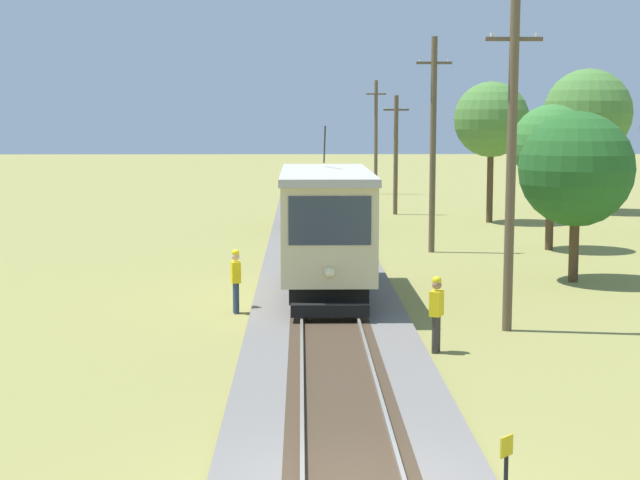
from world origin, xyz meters
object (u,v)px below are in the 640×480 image
(utility_pole_mid, at_px, (433,143))
(utility_pole_far, at_px, (396,154))
(tree_left_near, at_px, (576,169))
(tree_horizon, at_px, (552,145))
(track_worker, at_px, (436,310))
(utility_pole_near_tram, at_px, (511,164))
(trackside_signal_marker, at_px, (506,473))
(second_worker, at_px, (236,278))
(red_tram, at_px, (326,226))
(utility_pole_distant, at_px, (376,136))
(freight_car, at_px, (316,197))
(tree_right_near, at_px, (491,120))
(tree_left_far, at_px, (588,113))

(utility_pole_mid, relative_size, utility_pole_far, 1.30)
(tree_left_near, distance_m, tree_horizon, 8.01)
(track_worker, bearing_deg, utility_pole_mid, -71.51)
(utility_pole_near_tram, relative_size, trackside_signal_marker, 7.00)
(second_worker, bearing_deg, tree_horizon, 35.50)
(red_tram, bearing_deg, utility_pole_near_tram, -44.87)
(trackside_signal_marker, bearing_deg, utility_pole_distant, 87.51)
(freight_car, relative_size, utility_pole_near_tram, 0.63)
(utility_pole_near_tram, bearing_deg, track_worker, -132.83)
(utility_pole_near_tram, distance_m, utility_pole_far, 30.36)
(track_worker, bearing_deg, tree_left_near, -95.07)
(utility_pole_mid, xyz_separation_m, track_worker, (-2.12, -17.12, -3.35))
(freight_car, height_order, second_worker, freight_car)
(red_tram, height_order, freight_car, red_tram)
(track_worker, xyz_separation_m, tree_right_near, (6.53, 28.35, 4.23))
(freight_car, bearing_deg, tree_left_far, 28.50)
(utility_pole_far, xyz_separation_m, tree_left_far, (10.88, 1.25, 2.21))
(utility_pole_near_tram, xyz_separation_m, tree_right_near, (4.41, 26.07, 0.98))
(track_worker, height_order, tree_horizon, tree_horizon)
(second_worker, bearing_deg, track_worker, -56.23)
(utility_pole_near_tram, distance_m, track_worker, 4.50)
(utility_pole_distant, height_order, tree_right_near, utility_pole_distant)
(red_tram, relative_size, tree_horizon, 1.45)
(utility_pole_near_tram, bearing_deg, second_worker, 160.72)
(utility_pole_near_tram, height_order, tree_left_far, utility_pole_near_tram)
(tree_left_near, bearing_deg, second_worker, -154.46)
(trackside_signal_marker, relative_size, tree_horizon, 0.20)
(second_worker, xyz_separation_m, tree_horizon, (11.87, 13.02, 3.26))
(red_tram, bearing_deg, utility_pole_distant, 83.71)
(utility_pole_far, xyz_separation_m, utility_pole_distant, (0.00, 14.74, 0.67))
(red_tram, bearing_deg, tree_right_near, 67.64)
(tree_right_near, distance_m, tree_left_far, 8.52)
(utility_pole_mid, distance_m, tree_left_near, 8.18)
(utility_pole_mid, height_order, trackside_signal_marker, utility_pole_mid)
(tree_left_near, xyz_separation_m, tree_horizon, (1.15, 7.90, 0.56))
(freight_car, bearing_deg, tree_horizon, -39.76)
(utility_pole_distant, xyz_separation_m, trackside_signal_marker, (-2.49, -57.06, -3.36))
(red_tram, relative_size, tree_left_near, 1.53)
(second_worker, height_order, tree_left_far, tree_left_far)
(utility_pole_near_tram, bearing_deg, trackside_signal_marker, -101.73)
(freight_car, relative_size, tree_left_near, 0.93)
(freight_car, relative_size, track_worker, 2.91)
(utility_pole_mid, bearing_deg, utility_pole_near_tram, -90.00)
(tree_left_far, distance_m, tree_horizon, 17.26)
(tree_right_near, bearing_deg, utility_pole_far, 135.85)
(trackside_signal_marker, relative_size, tree_right_near, 0.17)
(freight_car, distance_m, utility_pole_mid, 9.93)
(red_tram, distance_m, tree_horizon, 14.59)
(utility_pole_near_tram, height_order, utility_pole_distant, utility_pole_near_tram)
(tree_left_near, height_order, tree_horizon, tree_horizon)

